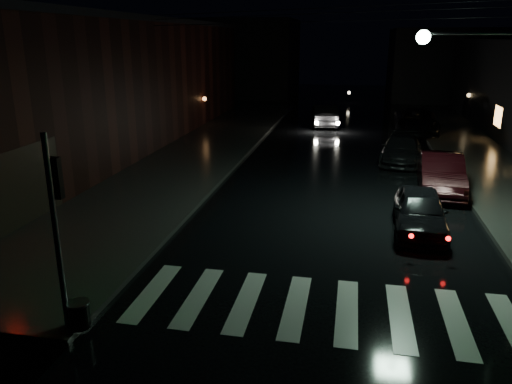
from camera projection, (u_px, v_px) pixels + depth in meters
The scene contains 13 objects.
ground at pixel (192, 307), 11.77m from camera, with size 120.00×120.00×0.00m, color black.
sidewalk_left at pixel (184, 159), 25.78m from camera, with size 6.00×44.00×0.15m, color #282826.
sidewalk_right at pixel (493, 174), 23.05m from camera, with size 4.00×44.00×0.15m, color #282826.
building_left at pixel (73, 86), 27.92m from camera, with size 10.00×36.00×7.00m, color black.
building_far_left at pixel (231, 58), 54.61m from camera, with size 14.00×10.00×8.00m, color black.
building_far_right at pixel (462, 65), 50.39m from camera, with size 14.00×10.00×7.00m, color black.
crosswalk at pixel (321, 308), 11.69m from camera, with size 9.00×3.00×0.01m, color beige.
signal_pole_corner at pixel (68, 266), 10.33m from camera, with size 0.68×0.61×4.20m.
parked_car_a at pixel (420, 211), 16.21m from camera, with size 1.64×4.06×1.38m, color black.
parked_car_b at pixel (441, 173), 20.40m from camera, with size 1.65×4.73×1.56m, color black.
parked_car_c at pixel (401, 149), 25.37m from camera, with size 1.89×4.65×1.35m, color black.
parked_car_d at pixel (416, 121), 32.97m from camera, with size 2.69×5.84×1.62m, color black.
oncoming_car at pixel (324, 115), 35.78m from camera, with size 1.63×4.69×1.54m, color black.
Camera 1 is at (3.48, -9.96, 6.07)m, focal length 35.00 mm.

